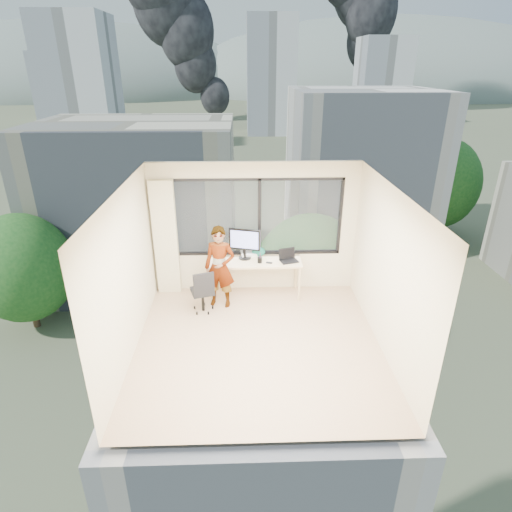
{
  "coord_description": "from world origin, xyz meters",
  "views": [
    {
      "loc": [
        -0.23,
        -5.77,
        4.23
      ],
      "look_at": [
        0.0,
        1.0,
        1.15
      ],
      "focal_mm": 29.75,
      "sensor_mm": 36.0,
      "label": 1
    }
  ],
  "objects_px": {
    "chair": "(202,290)",
    "person": "(220,267)",
    "game_console": "(249,254)",
    "laptop": "(289,256)",
    "desk": "(255,278)",
    "handbag": "(259,252)",
    "monitor": "(245,244)"
  },
  "relations": [
    {
      "from": "laptop",
      "to": "monitor",
      "type": "bearing_deg",
      "value": 150.93
    },
    {
      "from": "person",
      "to": "laptop",
      "type": "xyz_separation_m",
      "value": [
        1.32,
        0.3,
        0.07
      ]
    },
    {
      "from": "desk",
      "to": "chair",
      "type": "height_order",
      "value": "chair"
    },
    {
      "from": "desk",
      "to": "laptop",
      "type": "bearing_deg",
      "value": -4.52
    },
    {
      "from": "chair",
      "to": "monitor",
      "type": "bearing_deg",
      "value": 23.98
    },
    {
      "from": "handbag",
      "to": "desk",
      "type": "bearing_deg",
      "value": -118.06
    },
    {
      "from": "person",
      "to": "handbag",
      "type": "height_order",
      "value": "person"
    },
    {
      "from": "monitor",
      "to": "handbag",
      "type": "xyz_separation_m",
      "value": [
        0.27,
        0.08,
        -0.21
      ]
    },
    {
      "from": "person",
      "to": "handbag",
      "type": "relative_size",
      "value": 6.17
    },
    {
      "from": "person",
      "to": "game_console",
      "type": "distance_m",
      "value": 0.82
    },
    {
      "from": "desk",
      "to": "chair",
      "type": "distance_m",
      "value": 1.14
    },
    {
      "from": "desk",
      "to": "person",
      "type": "relative_size",
      "value": 1.14
    },
    {
      "from": "chair",
      "to": "person",
      "type": "distance_m",
      "value": 0.52
    },
    {
      "from": "chair",
      "to": "game_console",
      "type": "bearing_deg",
      "value": 26.32
    },
    {
      "from": "person",
      "to": "monitor",
      "type": "bearing_deg",
      "value": 57.86
    },
    {
      "from": "chair",
      "to": "handbag",
      "type": "xyz_separation_m",
      "value": [
        1.07,
        0.78,
        0.41
      ]
    },
    {
      "from": "game_console",
      "to": "desk",
      "type": "bearing_deg",
      "value": -73.99
    },
    {
      "from": "desk",
      "to": "laptop",
      "type": "height_order",
      "value": "laptop"
    },
    {
      "from": "monitor",
      "to": "game_console",
      "type": "relative_size",
      "value": 2.03
    },
    {
      "from": "desk",
      "to": "handbag",
      "type": "relative_size",
      "value": 7.04
    },
    {
      "from": "desk",
      "to": "handbag",
      "type": "xyz_separation_m",
      "value": [
        0.08,
        0.21,
        0.47
      ]
    },
    {
      "from": "chair",
      "to": "laptop",
      "type": "relative_size",
      "value": 2.52
    },
    {
      "from": "monitor",
      "to": "game_console",
      "type": "bearing_deg",
      "value": 74.87
    },
    {
      "from": "desk",
      "to": "chair",
      "type": "bearing_deg",
      "value": -150.11
    },
    {
      "from": "chair",
      "to": "person",
      "type": "height_order",
      "value": "person"
    },
    {
      "from": "chair",
      "to": "game_console",
      "type": "relative_size",
      "value": 2.9
    },
    {
      "from": "person",
      "to": "handbag",
      "type": "xyz_separation_m",
      "value": [
        0.74,
        0.56,
        0.06
      ]
    },
    {
      "from": "chair",
      "to": "game_console",
      "type": "height_order",
      "value": "chair"
    },
    {
      "from": "monitor",
      "to": "handbag",
      "type": "distance_m",
      "value": 0.36
    },
    {
      "from": "desk",
      "to": "handbag",
      "type": "bearing_deg",
      "value": 69.09
    },
    {
      "from": "game_console",
      "to": "handbag",
      "type": "distance_m",
      "value": 0.21
    },
    {
      "from": "game_console",
      "to": "laptop",
      "type": "distance_m",
      "value": 0.84
    }
  ]
}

